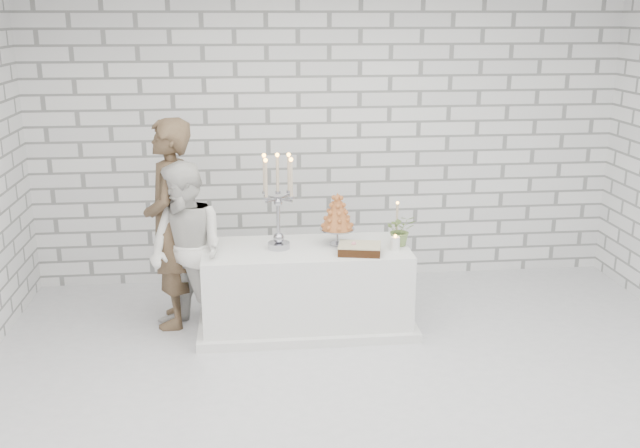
{
  "coord_description": "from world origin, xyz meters",
  "views": [
    {
      "loc": [
        -0.85,
        -4.8,
        2.73
      ],
      "look_at": [
        -0.25,
        0.93,
        1.05
      ],
      "focal_mm": 40.73,
      "sensor_mm": 36.0,
      "label": 1
    }
  ],
  "objects": [
    {
      "name": "ground",
      "position": [
        0.0,
        0.0,
        0.0
      ],
      "size": [
        6.0,
        5.0,
        0.01
      ],
      "primitive_type": "cube",
      "color": "silver",
      "rests_on": "ground"
    },
    {
      "name": "wall_back",
      "position": [
        0.0,
        2.5,
        1.5
      ],
      "size": [
        6.0,
        0.01,
        3.0
      ],
      "primitive_type": "cube",
      "color": "white",
      "rests_on": "ground"
    },
    {
      "name": "wall_front",
      "position": [
        0.0,
        -2.5,
        1.5
      ],
      "size": [
        6.0,
        0.01,
        3.0
      ],
      "primitive_type": "cube",
      "color": "white",
      "rests_on": "ground"
    },
    {
      "name": "cake_table",
      "position": [
        -0.35,
        1.23,
        0.38
      ],
      "size": [
        1.8,
        0.8,
        0.75
      ],
      "primitive_type": "cube",
      "color": "white",
      "rests_on": "ground"
    },
    {
      "name": "groom",
      "position": [
        -1.53,
        1.45,
        0.94
      ],
      "size": [
        0.47,
        0.7,
        1.87
      ],
      "primitive_type": "imported",
      "rotation": [
        0.0,
        0.0,
        -1.6
      ],
      "color": "brown",
      "rests_on": "ground"
    },
    {
      "name": "bride",
      "position": [
        -1.38,
        1.19,
        0.77
      ],
      "size": [
        0.94,
        0.94,
        1.54
      ],
      "primitive_type": "imported",
      "rotation": [
        0.0,
        0.0,
        -0.78
      ],
      "color": "white",
      "rests_on": "ground"
    },
    {
      "name": "candelabra",
      "position": [
        -0.59,
        1.23,
        1.17
      ],
      "size": [
        0.35,
        0.35,
        0.85
      ],
      "primitive_type": null,
      "rotation": [
        0.0,
        0.0,
        0.03
      ],
      "color": "#9D9DA7",
      "rests_on": "cake_table"
    },
    {
      "name": "croquembouche",
      "position": [
        -0.06,
        1.28,
        0.99
      ],
      "size": [
        0.35,
        0.35,
        0.48
      ],
      "primitive_type": null,
      "rotation": [
        0.0,
        0.0,
        0.15
      ],
      "color": "#96491D",
      "rests_on": "cake_table"
    },
    {
      "name": "chocolate_cake",
      "position": [
        0.1,
        1.02,
        0.79
      ],
      "size": [
        0.4,
        0.32,
        0.08
      ],
      "primitive_type": "cube",
      "rotation": [
        0.0,
        0.0,
        -0.2
      ],
      "color": "black",
      "rests_on": "cake_table"
    },
    {
      "name": "pillar_candle",
      "position": [
        0.42,
        1.07,
        0.81
      ],
      "size": [
        0.09,
        0.09,
        0.12
      ],
      "primitive_type": "cylinder",
      "rotation": [
        0.0,
        0.0,
        0.16
      ],
      "color": "white",
      "rests_on": "cake_table"
    },
    {
      "name": "extra_taper",
      "position": [
        0.5,
        1.43,
        0.91
      ],
      "size": [
        0.07,
        0.07,
        0.32
      ],
      "primitive_type": "cylinder",
      "rotation": [
        0.0,
        0.0,
        -0.25
      ],
      "color": "#C5AD92",
      "rests_on": "cake_table"
    },
    {
      "name": "flowers",
      "position": [
        0.49,
        1.21,
        0.89
      ],
      "size": [
        0.26,
        0.22,
        0.28
      ],
      "primitive_type": "imported",
      "rotation": [
        0.0,
        0.0,
        0.0
      ],
      "color": "#56813C",
      "rests_on": "cake_table"
    }
  ]
}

